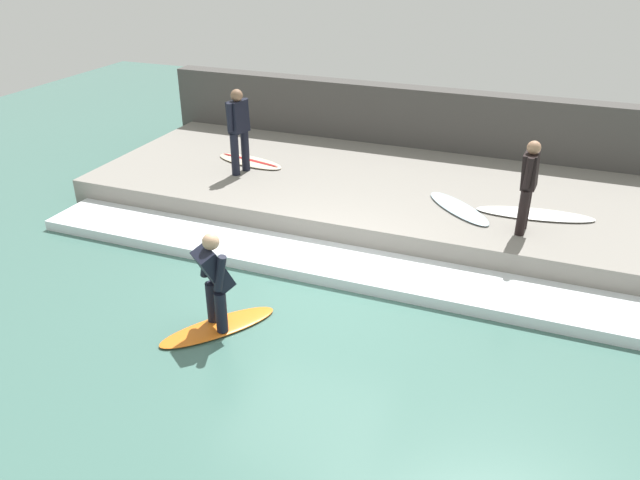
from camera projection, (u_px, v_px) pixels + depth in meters
name	position (u px, v px, depth m)	size (l,w,h in m)	color
ground_plane	(306.00, 297.00, 9.45)	(28.00, 28.00, 0.00)	#426B60
concrete_ledge	(378.00, 193.00, 12.43)	(4.40, 11.30, 0.52)	gray
back_wall	(410.00, 127.00, 14.16)	(0.50, 11.86, 1.83)	#474442
wave_foam_crest	(329.00, 263.00, 10.20)	(1.15, 10.73, 0.18)	silver
surfboard_riding	(218.00, 327.00, 8.70)	(1.68, 1.41, 0.06)	orange
surfer_riding	(214.00, 276.00, 8.33)	(0.61, 0.59, 1.42)	black
surfer_waiting_near	(528.00, 182.00, 9.90)	(0.53, 0.27, 1.55)	black
surfboard_waiting_near	(535.00, 214.00, 10.82)	(0.76, 2.04, 0.06)	white
surfer_waiting_far	(239.00, 127.00, 12.28)	(0.57, 0.35, 1.70)	black
surfboard_waiting_far	(250.00, 161.00, 13.22)	(0.89, 1.69, 0.07)	beige
surfboard_spare	(459.00, 208.00, 11.05)	(1.46, 1.49, 0.06)	silver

